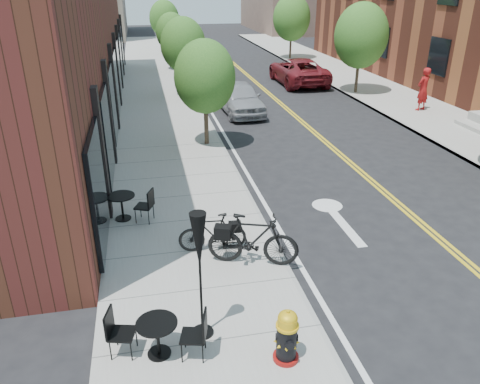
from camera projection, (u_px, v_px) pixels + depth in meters
ground at (295, 282)px, 9.82m from camera, size 120.00×120.00×0.00m
sidewalk_near at (168, 139)px, 18.32m from camera, size 4.00×70.00×0.12m
sidewalk_far at (443, 122)px, 20.55m from camera, size 4.00×70.00×0.12m
building_near at (48, 38)px, 19.61m from camera, size 5.00×28.00×7.00m
tree_near_a at (205, 77)px, 16.63m from camera, size 2.20×2.20×3.81m
tree_near_b at (183, 45)px, 23.70m from camera, size 2.30×2.30×3.98m
tree_near_c at (172, 32)px, 30.89m from camera, size 2.10×2.10×3.67m
tree_near_d at (164, 19)px, 37.90m from camera, size 2.40×2.40×4.11m
tree_far_b at (361, 36)px, 24.37m from camera, size 2.80×2.80×4.62m
tree_far_c at (292, 18)px, 35.04m from camera, size 2.80×2.80×4.62m
fire_hydrant at (287, 336)px, 7.50m from camera, size 0.53×0.53×0.98m
bicycle_left at (212, 232)px, 10.56m from camera, size 1.57×0.56×0.93m
bicycle_right at (253, 240)px, 10.01m from camera, size 2.05×1.18×1.19m
bistro_set_b at (158, 334)px, 7.61m from camera, size 1.62×0.83×0.85m
bistro_set_c at (122, 204)px, 11.96m from camera, size 1.65×0.99×0.87m
patio_umbrella at (199, 250)px, 7.53m from camera, size 0.38×0.38×2.38m
parked_car_a at (240, 98)px, 21.78m from camera, size 1.89×4.31×1.44m
parked_car_b at (216, 71)px, 28.16m from camera, size 1.94×4.21×1.34m
parked_car_c at (189, 53)px, 34.74m from camera, size 2.38×5.07×1.43m
parked_car_far at (298, 71)px, 27.83m from camera, size 2.54×5.47×1.52m
pedestrian at (423, 89)px, 21.71m from camera, size 0.84×0.71×1.97m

